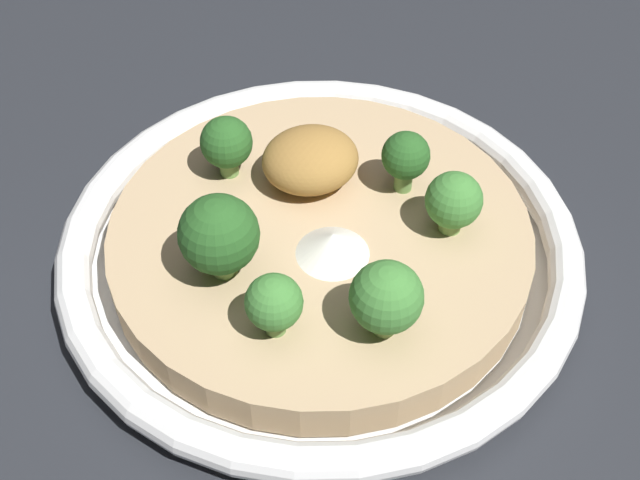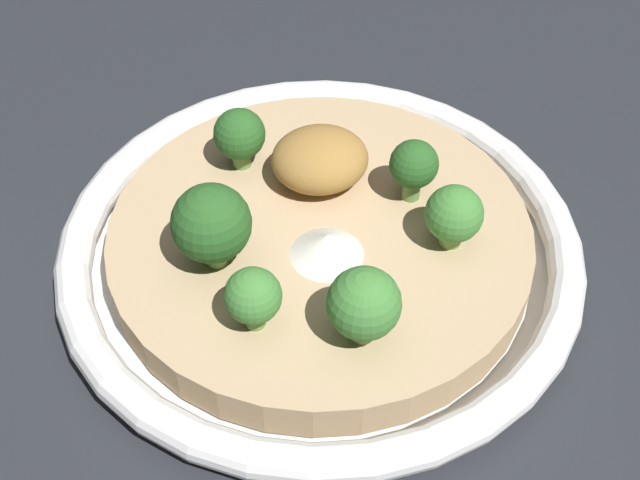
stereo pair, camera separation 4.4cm
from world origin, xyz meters
The scene contains 10 objects.
ground_plane centered at (0.00, 0.00, 0.00)m, with size 6.00×6.00×0.00m, color #23262B.
risotto_bowl centered at (0.00, 0.00, 0.01)m, with size 0.29×0.29×0.03m.
cheese_sprinkle centered at (0.00, -0.02, 0.04)m, with size 0.04×0.04×0.01m.
crispy_onion_garnish centered at (0.01, 0.04, 0.04)m, with size 0.05×0.05×0.03m.
broccoli_back centered at (-0.04, 0.06, 0.05)m, with size 0.03×0.03×0.04m.
broccoli_back_right centered at (0.05, 0.01, 0.05)m, with size 0.03×0.03×0.04m.
broccoli_right centered at (0.07, -0.02, 0.05)m, with size 0.03×0.03×0.04m.
broccoli_front_right centered at (0.01, -0.08, 0.05)m, with size 0.04×0.04×0.04m.
broccoli_front centered at (-0.04, -0.06, 0.05)m, with size 0.03×0.03×0.03m.
broccoli_front_left centered at (-0.06, -0.02, 0.06)m, with size 0.04×0.04×0.05m.
Camera 2 is at (-0.05, -0.30, 0.34)m, focal length 45.00 mm.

